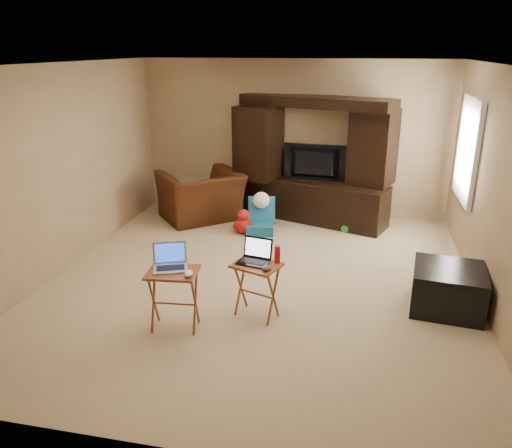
% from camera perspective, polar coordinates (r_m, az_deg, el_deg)
% --- Properties ---
extents(floor, '(5.50, 5.50, 0.00)m').
position_cam_1_polar(floor, '(6.07, 0.39, -6.50)').
color(floor, beige).
rests_on(floor, ground).
extents(ceiling, '(5.50, 5.50, 0.00)m').
position_cam_1_polar(ceiling, '(5.45, 0.46, 17.79)').
color(ceiling, silver).
rests_on(ceiling, ground).
extents(wall_back, '(5.00, 0.00, 5.00)m').
position_cam_1_polar(wall_back, '(8.29, 4.29, 9.69)').
color(wall_back, tan).
rests_on(wall_back, ground).
extents(wall_front, '(5.00, 0.00, 5.00)m').
position_cam_1_polar(wall_front, '(3.15, -9.74, -7.59)').
color(wall_front, tan).
rests_on(wall_front, ground).
extents(wall_left, '(0.00, 5.50, 5.50)m').
position_cam_1_polar(wall_left, '(6.59, -21.50, 5.78)').
color(wall_left, tan).
rests_on(wall_left, ground).
extents(wall_right, '(0.00, 5.50, 5.50)m').
position_cam_1_polar(wall_right, '(5.71, 25.88, 3.16)').
color(wall_right, tan).
rests_on(wall_right, ground).
extents(window_pane, '(0.00, 1.20, 1.20)m').
position_cam_1_polar(window_pane, '(7.15, 23.20, 7.79)').
color(window_pane, white).
rests_on(window_pane, ground).
extents(window_frame, '(0.06, 1.14, 1.34)m').
position_cam_1_polar(window_frame, '(7.14, 23.04, 7.80)').
color(window_frame, white).
rests_on(window_frame, ground).
extents(entertainment_center, '(2.46, 1.37, 1.96)m').
position_cam_1_polar(entertainment_center, '(7.97, 6.63, 7.25)').
color(entertainment_center, black).
rests_on(entertainment_center, floor).
extents(television, '(1.01, 0.23, 0.57)m').
position_cam_1_polar(television, '(7.93, 6.59, 6.90)').
color(television, black).
rests_on(television, entertainment_center).
extents(recliner, '(1.60, 1.58, 0.78)m').
position_cam_1_polar(recliner, '(8.13, -6.30, 3.21)').
color(recliner, '#42210E').
rests_on(recliner, floor).
extents(child_rocker, '(0.49, 0.54, 0.54)m').
position_cam_1_polar(child_rocker, '(7.48, 0.41, 0.90)').
color(child_rocker, '#16577D').
rests_on(child_rocker, floor).
extents(plush_toy, '(0.34, 0.29, 0.38)m').
position_cam_1_polar(plush_toy, '(7.51, -1.43, 0.31)').
color(plush_toy, red).
rests_on(plush_toy, floor).
extents(push_toy, '(0.60, 0.50, 0.39)m').
position_cam_1_polar(push_toy, '(7.80, 11.48, 0.71)').
color(push_toy, blue).
rests_on(push_toy, floor).
extents(ottoman, '(0.81, 0.81, 0.47)m').
position_cam_1_polar(ottoman, '(5.75, 21.08, -6.93)').
color(ottoman, black).
rests_on(ottoman, floor).
extents(tray_table_left, '(0.52, 0.43, 0.63)m').
position_cam_1_polar(tray_table_left, '(5.05, -9.33, -8.56)').
color(tray_table_left, '#9C5225').
rests_on(tray_table_left, floor).
extents(tray_table_right, '(0.55, 0.50, 0.59)m').
position_cam_1_polar(tray_table_right, '(5.20, 0.07, -7.59)').
color(tray_table_right, brown).
rests_on(tray_table_right, floor).
extents(laptop_left, '(0.40, 0.37, 0.24)m').
position_cam_1_polar(laptop_left, '(4.90, -9.81, -3.88)').
color(laptop_left, '#A1A1A6').
rests_on(laptop_left, tray_table_left).
extents(laptop_right, '(0.35, 0.31, 0.24)m').
position_cam_1_polar(laptop_right, '(5.05, -0.32, -3.25)').
color(laptop_right, black).
rests_on(laptop_right, tray_table_right).
extents(mouse_left, '(0.10, 0.14, 0.05)m').
position_cam_1_polar(mouse_left, '(4.78, -7.71, -5.63)').
color(mouse_left, white).
rests_on(mouse_left, tray_table_left).
extents(mouse_right, '(0.11, 0.14, 0.05)m').
position_cam_1_polar(mouse_right, '(4.93, 1.27, -5.05)').
color(mouse_right, '#38383C').
rests_on(mouse_right, tray_table_right).
extents(water_bottle, '(0.06, 0.06, 0.18)m').
position_cam_1_polar(water_bottle, '(5.08, 2.46, -3.51)').
color(water_bottle, red).
rests_on(water_bottle, tray_table_right).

